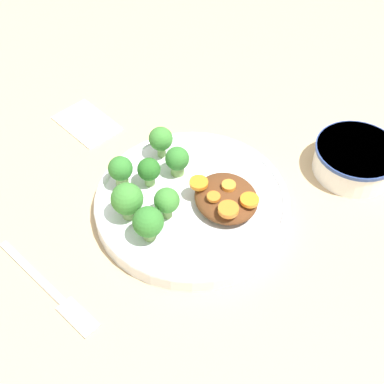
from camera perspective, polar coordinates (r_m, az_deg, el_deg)
The scene contains 18 objects.
ground_plane at distance 0.78m, azimuth 0.00°, elevation -1.81°, with size 4.00×4.00×0.00m, color tan.
plate at distance 0.76m, azimuth 0.00°, elevation -1.11°, with size 0.28×0.28×0.03m.
dip_bowl at distance 0.85m, azimuth 17.05°, elevation 3.51°, with size 0.13×0.13×0.05m.
stew_mound at distance 0.74m, azimuth 3.66°, elevation -0.64°, with size 0.10×0.09×0.03m, color #5B3319.
broccoli_floret_0 at distance 0.72m, azimuth -6.93°, elevation -0.84°, with size 0.04×0.04×0.06m.
broccoli_floret_1 at distance 0.77m, azimuth -1.51°, elevation 3.45°, with size 0.04×0.04×0.05m.
broccoli_floret_2 at distance 0.80m, azimuth -3.35°, elevation 5.61°, with size 0.04×0.04×0.05m.
broccoli_floret_3 at distance 0.72m, azimuth -2.70°, elevation -0.99°, with size 0.04×0.04×0.05m.
broccoli_floret_4 at distance 0.76m, azimuth -7.62°, elevation 2.32°, with size 0.04×0.04×0.05m.
broccoli_floret_5 at distance 0.69m, azimuth -4.69°, elevation -3.28°, with size 0.04×0.04×0.05m.
broccoli_floret_6 at distance 0.76m, azimuth -4.62°, elevation 2.32°, with size 0.03×0.03×0.05m.
carrot_slice_0 at distance 0.74m, azimuth 0.74°, elevation 0.95°, with size 0.03×0.03×0.01m, color orange.
carrot_slice_1 at distance 0.71m, azimuth 3.90°, elevation -1.85°, with size 0.03×0.03×0.01m, color orange.
carrot_slice_2 at distance 0.72m, azimuth 6.15°, elevation -0.85°, with size 0.03×0.03×0.01m, color orange.
carrot_slice_3 at distance 0.72m, azimuth 2.31°, elevation -0.52°, with size 0.02×0.02×0.00m, color orange.
carrot_slice_4 at distance 0.74m, azimuth 3.94°, elevation 0.68°, with size 0.02×0.02×0.01m, color orange.
fork at distance 0.71m, azimuth -14.49°, elevation -10.43°, with size 0.18×0.09×0.01m.
napkin at distance 0.92m, azimuth -11.17°, elevation 7.27°, with size 0.13×0.10×0.01m.
Camera 1 is at (0.46, -0.19, 0.60)m, focal length 50.00 mm.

